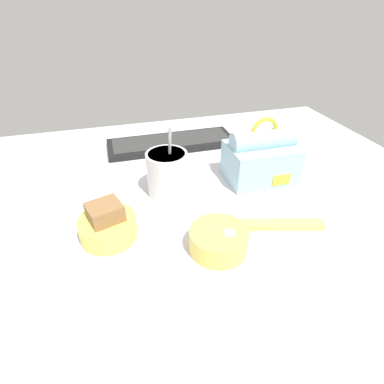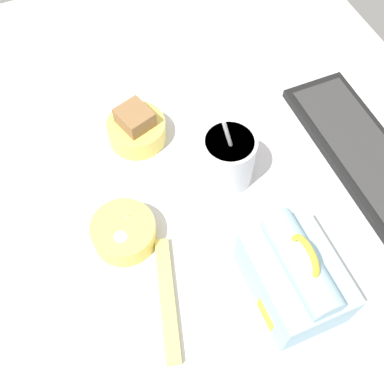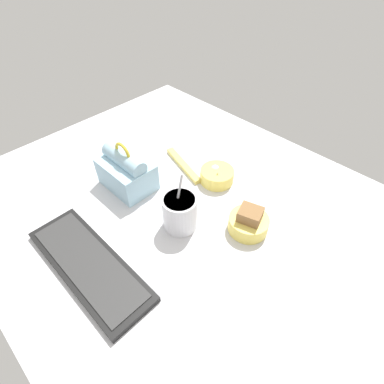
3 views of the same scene
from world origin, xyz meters
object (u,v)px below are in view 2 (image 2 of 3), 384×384
at_px(keyboard, 364,155).
at_px(bento_bowl_sandwich, 136,128).
at_px(lunch_bag, 295,275).
at_px(bento_bowl_snacks, 124,232).
at_px(soup_cup, 228,158).
at_px(chopstick_case, 167,299).

bearing_deg(keyboard, bento_bowl_sandwich, -119.14).
xyz_separation_m(lunch_bag, bento_bowl_snacks, (-0.20, -0.22, -0.04)).
distance_m(keyboard, bento_bowl_sandwich, 0.45).
xyz_separation_m(keyboard, soup_cup, (-0.07, -0.27, 0.05)).
bearing_deg(lunch_bag, soup_cup, -179.68).
xyz_separation_m(bento_bowl_sandwich, chopstick_case, (0.34, -0.07, -0.02)).
distance_m(bento_bowl_snacks, chopstick_case, 0.14).
bearing_deg(keyboard, soup_cup, -104.30).
xyz_separation_m(bento_bowl_snacks, chopstick_case, (0.14, 0.03, -0.02)).
height_order(lunch_bag, chopstick_case, lunch_bag).
bearing_deg(soup_cup, bento_bowl_sandwich, -139.95).
bearing_deg(bento_bowl_snacks, keyboard, 88.13).
height_order(bento_bowl_sandwich, bento_bowl_snacks, bento_bowl_sandwich).
height_order(soup_cup, bento_bowl_snacks, soup_cup).
bearing_deg(keyboard, bento_bowl_snacks, -91.87).
bearing_deg(lunch_bag, chopstick_case, -107.17).
xyz_separation_m(lunch_bag, soup_cup, (-0.25, -0.00, -0.00)).
relative_size(lunch_bag, bento_bowl_snacks, 1.54).
height_order(keyboard, bento_bowl_sandwich, bento_bowl_sandwich).
bearing_deg(chopstick_case, soup_cup, 133.92).
bearing_deg(bento_bowl_sandwich, chopstick_case, -11.32).
relative_size(keyboard, bento_bowl_snacks, 3.60).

